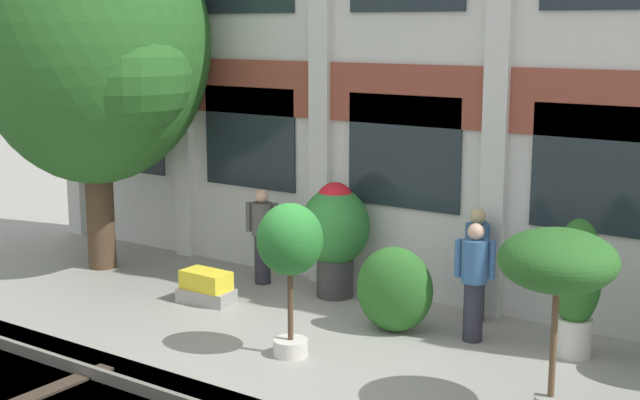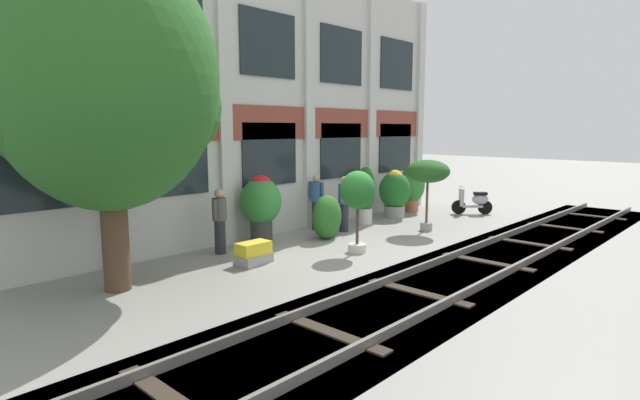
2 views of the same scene
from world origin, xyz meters
TOP-DOWN VIEW (x-y plane):
  - ground_plane at (0.00, 0.00)m, footprint 80.00×80.00m
  - apartment_facade at (-0.00, 3.05)m, footprint 15.26×0.64m
  - broadleaf_tree at (-5.07, 1.30)m, footprint 4.10×3.90m
  - potted_plant_fluted_column at (3.04, 1.87)m, footprint 0.63×0.63m
  - potted_plant_tall_urn at (0.11, -0.18)m, footprint 0.83×0.83m
  - potted_plant_square_trough at (-2.24, 0.83)m, footprint 0.88×0.57m
  - potted_plant_stone_basin at (-0.84, 2.22)m, footprint 1.05×1.05m
  - potted_plant_low_pan at (3.47, -0.05)m, footprint 1.24×1.24m
  - resident_by_doorway at (-2.19, 2.13)m, footprint 0.48×0.34m
  - resident_watching_tracks at (1.43, 2.41)m, footprint 0.34×0.53m
  - resident_near_plants at (1.76, 1.63)m, footprint 0.50×0.34m
  - topiary_hedge at (0.73, 1.36)m, footprint 1.20×0.94m

SIDE VIEW (x-z plane):
  - ground_plane at x=0.00m, z-range 0.00..0.00m
  - potted_plant_square_trough at x=-2.24m, z-range -0.01..0.48m
  - topiary_hedge at x=0.73m, z-range 0.00..1.18m
  - resident_by_doorway at x=-2.19m, z-range 0.05..1.60m
  - resident_near_plants at x=1.76m, z-range 0.06..1.65m
  - resident_watching_tracks at x=1.43m, z-range 0.06..1.67m
  - potted_plant_fluted_column at x=3.04m, z-range 0.06..1.84m
  - potted_plant_stone_basin at x=-0.84m, z-range 0.17..1.95m
  - potted_plant_tall_urn at x=0.11m, z-range 0.44..2.40m
  - potted_plant_low_pan at x=3.47m, z-range 0.65..2.71m
  - broadleaf_tree at x=-5.07m, z-range 0.63..6.81m
  - apartment_facade at x=0.00m, z-range -0.01..7.45m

